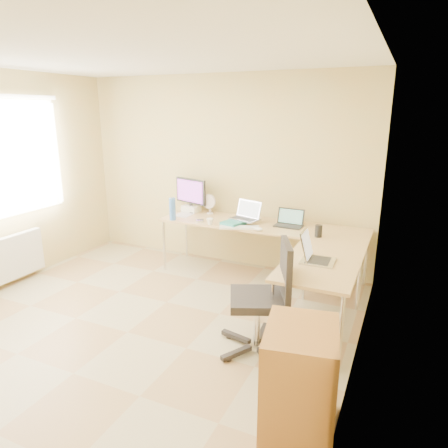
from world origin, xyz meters
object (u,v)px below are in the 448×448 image
at_px(office_chair, 257,299).
at_px(cabinet, 299,382).
at_px(monitor, 191,195).
at_px(water_bottle, 172,209).
at_px(desk_fan, 210,205).
at_px(laptop_center, 245,211).
at_px(desk_main, 260,251).
at_px(keyboard, 239,227).
at_px(laptop_black, 289,218).
at_px(laptop_return, 319,250).
at_px(mug, 210,221).
at_px(desk_return, 320,296).

bearing_deg(office_chair, cabinet, -76.71).
distance_m(monitor, water_bottle, 0.51).
bearing_deg(monitor, office_chair, -29.47).
height_order(water_bottle, desk_fan, water_bottle).
xyz_separation_m(laptop_center, desk_fan, (-0.62, 0.26, -0.04)).
distance_m(desk_main, keyboard, 0.51).
bearing_deg(monitor, desk_fan, 17.57).
bearing_deg(office_chair, desk_main, 85.07).
relative_size(laptop_black, laptop_return, 0.93).
height_order(laptop_black, office_chair, office_chair).
bearing_deg(keyboard, cabinet, -80.47).
height_order(keyboard, water_bottle, water_bottle).
bearing_deg(laptop_center, laptop_black, 27.47).
height_order(monitor, cabinet, monitor).
bearing_deg(cabinet, laptop_return, 87.51).
relative_size(laptop_black, mug, 3.92).
distance_m(mug, water_bottle, 0.56).
relative_size(monitor, water_bottle, 1.90).
relative_size(laptop_black, water_bottle, 1.16).
distance_m(laptop_black, keyboard, 0.63).
bearing_deg(mug, water_bottle, -179.47).
relative_size(office_chair, cabinet, 1.31).
xyz_separation_m(office_chair, cabinet, (0.59, -0.78, -0.14)).
distance_m(laptop_black, water_bottle, 1.51).
xyz_separation_m(keyboard, cabinet, (1.30, -2.07, -0.38)).
height_order(monitor, water_bottle, monitor).
height_order(laptop_black, mug, laptop_black).
relative_size(desk_return, water_bottle, 4.43).
bearing_deg(laptop_center, monitor, -178.28).
bearing_deg(desk_main, laptop_black, 5.52).
xyz_separation_m(laptop_black, office_chair, (0.19, -1.62, -0.34)).
bearing_deg(cabinet, office_chair, 116.69).
distance_m(desk_return, mug, 1.76).
distance_m(desk_main, laptop_return, 1.49).
bearing_deg(laptop_center, cabinet, -42.45).
bearing_deg(keyboard, desk_fan, 119.73).
distance_m(laptop_center, cabinet, 2.71).
relative_size(keyboard, desk_fan, 1.88).
bearing_deg(cabinet, water_bottle, 127.15).
height_order(desk_main, desk_return, same).
height_order(mug, water_bottle, water_bottle).
xyz_separation_m(monitor, desk_fan, (0.30, 0.00, -0.11)).
xyz_separation_m(mug, office_chair, (1.12, -1.29, -0.27)).
height_order(desk_return, mug, mug).
height_order(desk_main, water_bottle, water_bottle).
bearing_deg(water_bottle, laptop_return, -19.69).
height_order(laptop_black, laptop_return, laptop_return).
distance_m(monitor, desk_fan, 0.32).
height_order(keyboard, laptop_return, laptop_return).
height_order(laptop_black, cabinet, laptop_black).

